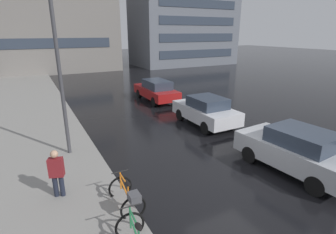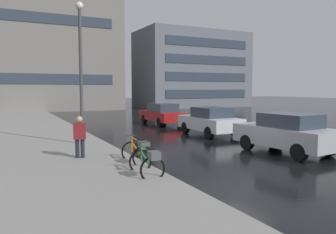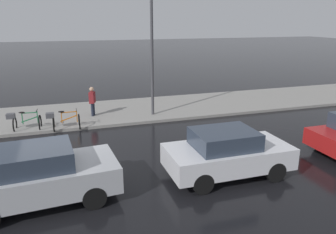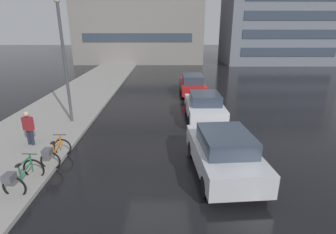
{
  "view_description": "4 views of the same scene",
  "coord_description": "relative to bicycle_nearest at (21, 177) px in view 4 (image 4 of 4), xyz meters",
  "views": [
    {
      "loc": [
        -5.7,
        -5.79,
        4.78
      ],
      "look_at": [
        -1.08,
        2.82,
        1.6
      ],
      "focal_mm": 28.0,
      "sensor_mm": 36.0,
      "label": 1
    },
    {
      "loc": [
        -7.73,
        -9.89,
        2.58
      ],
      "look_at": [
        -1.64,
        2.16,
        1.39
      ],
      "focal_mm": 35.0,
      "sensor_mm": 36.0,
      "label": 2
    },
    {
      "loc": [
        10.98,
        0.34,
        4.84
      ],
      "look_at": [
        -0.36,
        4.0,
        1.27
      ],
      "focal_mm": 35.0,
      "sensor_mm": 36.0,
      "label": 3
    },
    {
      "loc": [
        0.35,
        -8.56,
        4.85
      ],
      "look_at": [
        0.43,
        2.53,
        1.04
      ],
      "focal_mm": 28.0,
      "sensor_mm": 36.0,
      "label": 4
    }
  ],
  "objects": [
    {
      "name": "car_white",
      "position": [
        6.55,
        6.56,
        0.29
      ],
      "size": [
        1.9,
        3.94,
        1.53
      ],
      "color": "silver",
      "rests_on": "ground"
    },
    {
      "name": "bicycle_nearest",
      "position": [
        0.0,
        0.0,
        0.0
      ],
      "size": [
        0.81,
        1.41,
        0.98
      ],
      "color": "black",
      "rests_on": "ground"
    },
    {
      "name": "bicycle_second",
      "position": [
        0.36,
        1.65,
        -0.0
      ],
      "size": [
        0.73,
        1.42,
        0.95
      ],
      "color": "black",
      "rests_on": "ground"
    },
    {
      "name": "streetlamp",
      "position": [
        -0.53,
        6.07,
        3.24
      ],
      "size": [
        0.33,
        0.33,
        6.25
      ],
      "color": "#424247",
      "rests_on": "ground"
    },
    {
      "name": "building_facade_side",
      "position": [
        20.12,
        31.18,
        4.63
      ],
      "size": [
        14.86,
        8.08,
        10.23
      ],
      "color": "slate",
      "rests_on": "ground"
    },
    {
      "name": "ground_plane",
      "position": [
        4.12,
        1.5,
        -0.49
      ],
      "size": [
        140.0,
        140.0,
        0.0
      ],
      "primitive_type": "plane",
      "color": "black"
    },
    {
      "name": "car_red",
      "position": [
        6.45,
        12.45,
        0.28
      ],
      "size": [
        1.79,
        4.41,
        1.51
      ],
      "color": "#AD1919",
      "rests_on": "ground"
    },
    {
      "name": "car_silver",
      "position": [
        6.43,
        0.97,
        0.32
      ],
      "size": [
        2.22,
        4.23,
        1.59
      ],
      "color": "#B2B5BA",
      "rests_on": "ground"
    },
    {
      "name": "pedestrian",
      "position": [
        -1.25,
        3.12,
        0.41
      ],
      "size": [
        0.46,
        0.36,
        1.61
      ],
      "color": "#1E2333",
      "rests_on": "ground"
    },
    {
      "name": "sidewalk_kerb",
      "position": [
        -1.88,
        11.5,
        -0.42
      ],
      "size": [
        4.8,
        60.0,
        0.14
      ],
      "primitive_type": "cube",
      "color": "gray",
      "rests_on": "ground"
    }
  ]
}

